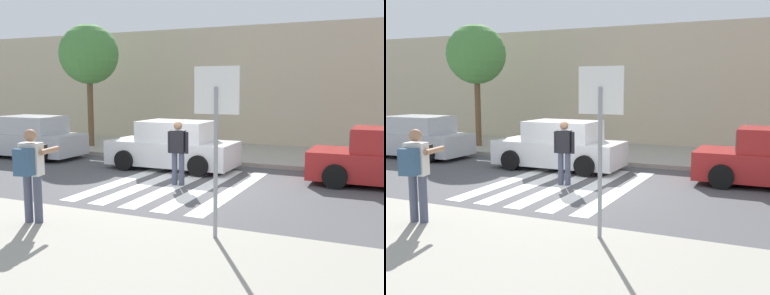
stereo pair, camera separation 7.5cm
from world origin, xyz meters
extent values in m
plane|color=#4C4C4F|center=(0.00, 0.00, 0.00)|extent=(120.00, 120.00, 0.00)
cube|color=#9E998C|center=(0.00, 6.00, 0.07)|extent=(60.00, 4.80, 0.14)
cube|color=beige|center=(0.00, 10.40, 2.61)|extent=(56.00, 4.00, 5.23)
cube|color=silver|center=(-1.60, 0.20, 0.00)|extent=(0.44, 5.20, 0.01)
cube|color=silver|center=(-0.80, 0.20, 0.00)|extent=(0.44, 5.20, 0.01)
cube|color=silver|center=(0.00, 0.20, 0.00)|extent=(0.44, 5.20, 0.01)
cube|color=silver|center=(0.80, 0.20, 0.00)|extent=(0.44, 5.20, 0.01)
cube|color=silver|center=(1.60, 0.20, 0.00)|extent=(0.44, 5.20, 0.01)
cylinder|color=gray|center=(2.60, -3.74, 1.38)|extent=(0.07, 0.07, 2.47)
cube|color=white|center=(2.60, -3.72, 2.56)|extent=(0.76, 0.03, 0.76)
cube|color=red|center=(2.60, -3.71, 2.56)|extent=(0.66, 0.02, 0.66)
cylinder|color=#474C60|center=(-0.86, -4.32, 0.58)|extent=(0.15, 0.15, 0.88)
cylinder|color=#474C60|center=(-0.67, -4.29, 0.58)|extent=(0.15, 0.15, 0.88)
cube|color=silver|center=(-0.77, -4.31, 1.32)|extent=(0.42, 0.31, 0.60)
sphere|color=#A37556|center=(-0.77, -4.31, 1.75)|extent=(0.23, 0.23, 0.23)
cylinder|color=#A37556|center=(-1.04, -4.14, 1.46)|extent=(0.21, 0.59, 0.10)
cylinder|color=#A37556|center=(-0.57, -4.04, 1.46)|extent=(0.21, 0.59, 0.10)
cube|color=black|center=(-0.84, -3.91, 1.49)|extent=(0.16, 0.12, 0.10)
cube|color=#335170|center=(-0.72, -4.53, 1.30)|extent=(0.35, 0.26, 0.48)
cylinder|color=#474C60|center=(-0.08, 0.17, 0.44)|extent=(0.15, 0.15, 0.88)
cylinder|color=#474C60|center=(0.12, 0.19, 0.44)|extent=(0.15, 0.15, 0.88)
cube|color=black|center=(0.02, 0.18, 1.18)|extent=(0.40, 0.27, 0.60)
sphere|color=#A37556|center=(0.02, 0.18, 1.61)|extent=(0.23, 0.23, 0.23)
cylinder|color=black|center=(-0.21, 0.16, 1.16)|extent=(0.10, 0.10, 0.58)
cylinder|color=black|center=(0.26, 0.20, 1.16)|extent=(0.10, 0.10, 0.58)
cube|color=#B7BABF|center=(-7.15, 2.30, 0.53)|extent=(4.10, 1.70, 0.76)
cube|color=#B7BABF|center=(-7.00, 2.30, 1.23)|extent=(2.20, 1.56, 0.64)
cube|color=slate|center=(-8.07, 2.30, 1.23)|extent=(0.10, 1.50, 0.54)
cube|color=slate|center=(-6.03, 2.30, 1.23)|extent=(0.10, 1.50, 0.51)
cylinder|color=black|center=(-8.42, 3.15, 0.32)|extent=(0.64, 0.22, 0.64)
cylinder|color=black|center=(-5.88, 1.45, 0.32)|extent=(0.64, 0.22, 0.64)
cylinder|color=black|center=(-5.88, 3.15, 0.32)|extent=(0.64, 0.22, 0.64)
cube|color=white|center=(-1.20, 2.30, 0.53)|extent=(4.10, 1.70, 0.76)
cube|color=white|center=(-1.05, 2.30, 1.23)|extent=(2.20, 1.56, 0.64)
cube|color=slate|center=(-2.12, 2.30, 1.23)|extent=(0.10, 1.50, 0.54)
cube|color=slate|center=(-0.08, 2.30, 1.23)|extent=(0.10, 1.50, 0.51)
cylinder|color=black|center=(-2.47, 1.45, 0.32)|extent=(0.64, 0.22, 0.64)
cylinder|color=black|center=(-2.47, 3.15, 0.32)|extent=(0.64, 0.22, 0.64)
cylinder|color=black|center=(0.07, 1.45, 0.32)|extent=(0.64, 0.22, 0.64)
cylinder|color=black|center=(0.07, 3.15, 0.32)|extent=(0.64, 0.22, 0.64)
cube|color=slate|center=(4.26, 2.30, 1.23)|extent=(0.10, 1.50, 0.54)
cylinder|color=black|center=(3.91, 1.45, 0.32)|extent=(0.64, 0.22, 0.64)
cylinder|color=black|center=(3.91, 3.15, 0.32)|extent=(0.64, 0.22, 0.64)
cylinder|color=brown|center=(-6.42, 5.07, 1.68)|extent=(0.24, 0.24, 3.09)
sphere|color=#47843D|center=(-6.42, 5.07, 3.96)|extent=(2.45, 2.45, 2.45)
camera|label=1|loc=(5.16, -10.45, 2.62)|focal=42.00mm
camera|label=2|loc=(5.23, -10.42, 2.62)|focal=42.00mm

